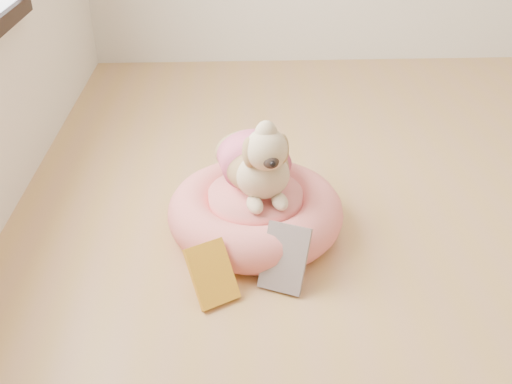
{
  "coord_description": "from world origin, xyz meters",
  "views": [
    {
      "loc": [
        -1.13,
        -1.39,
        1.24
      ],
      "look_at": [
        -1.05,
        0.3,
        0.19
      ],
      "focal_mm": 40.0,
      "sensor_mm": 36.0,
      "label": 1
    }
  ],
  "objects_px": {
    "book_white": "(285,258)",
    "book_yellow": "(212,274)",
    "pet_bed": "(255,211)",
    "dog": "(257,148)"
  },
  "relations": [
    {
      "from": "book_yellow",
      "to": "book_white",
      "type": "height_order",
      "value": "book_white"
    },
    {
      "from": "dog",
      "to": "book_yellow",
      "type": "relative_size",
      "value": 2.22
    },
    {
      "from": "dog",
      "to": "pet_bed",
      "type": "bearing_deg",
      "value": -114.76
    },
    {
      "from": "pet_bed",
      "to": "dog",
      "type": "relative_size",
      "value": 1.46
    },
    {
      "from": "book_white",
      "to": "book_yellow",
      "type": "bearing_deg",
      "value": -144.4
    },
    {
      "from": "book_yellow",
      "to": "book_white",
      "type": "xyz_separation_m",
      "value": [
        0.23,
        0.05,
        0.01
      ]
    },
    {
      "from": "pet_bed",
      "to": "book_white",
      "type": "bearing_deg",
      "value": -74.97
    },
    {
      "from": "book_white",
      "to": "pet_bed",
      "type": "bearing_deg",
      "value": 128.34
    },
    {
      "from": "pet_bed",
      "to": "book_white",
      "type": "height_order",
      "value": "book_white"
    },
    {
      "from": "pet_bed",
      "to": "book_yellow",
      "type": "distance_m",
      "value": 0.39
    }
  ]
}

